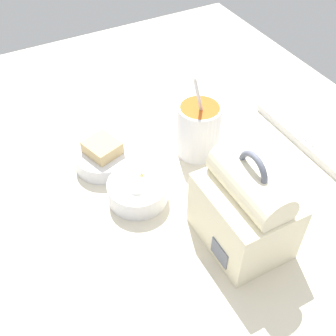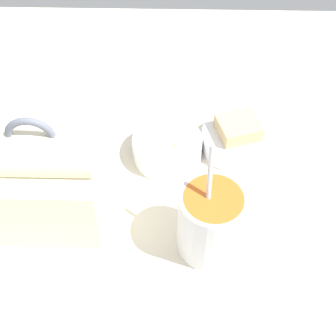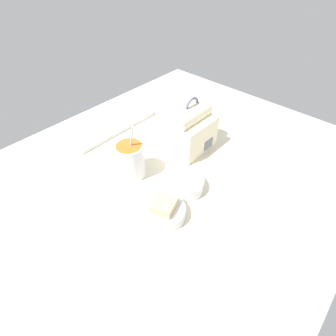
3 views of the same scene
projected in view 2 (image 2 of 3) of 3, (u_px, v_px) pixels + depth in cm
name	position (u px, v px, depth cm)	size (l,w,h in cm)	color
desk_surface	(162.00, 200.00, 77.07)	(140.00, 110.00, 2.00)	beige
lunch_bag	(46.00, 181.00, 68.04)	(16.53, 13.10, 20.84)	#EFE5C1
soup_cup	(210.00, 222.00, 65.78)	(9.31, 9.31, 20.03)	silver
bento_bowl_sandwich	(237.00, 138.00, 81.37)	(12.22, 12.22, 6.28)	silver
bento_bowl_snacks	(167.00, 147.00, 80.04)	(11.87, 11.87, 5.29)	silver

